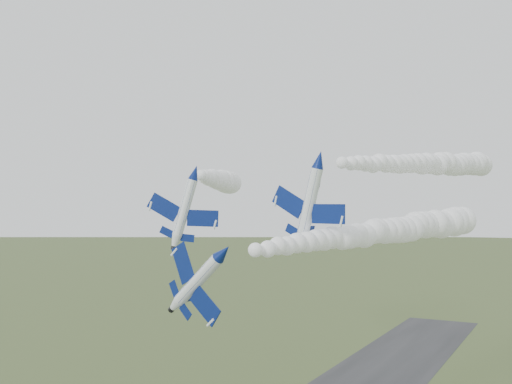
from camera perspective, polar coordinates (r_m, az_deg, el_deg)
jet_lead at (r=64.95m, az=-3.32°, el=-6.02°), size 7.29×12.98×8.35m
smoke_trail_jet_lead at (r=91.00m, az=12.50°, el=-3.89°), size 18.28×60.55×5.30m
jet_pair_left at (r=89.38m, az=-6.15°, el=1.96°), size 10.97×13.01×4.23m
smoke_trail_jet_pair_left at (r=126.09m, az=-3.59°, el=1.18°), size 32.93×63.90×5.66m
jet_pair_right at (r=79.01m, az=6.30°, el=3.27°), size 11.79×14.40×4.38m
smoke_trail_jet_pair_right at (r=115.18m, az=16.92°, el=2.72°), size 16.78×72.81×5.31m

